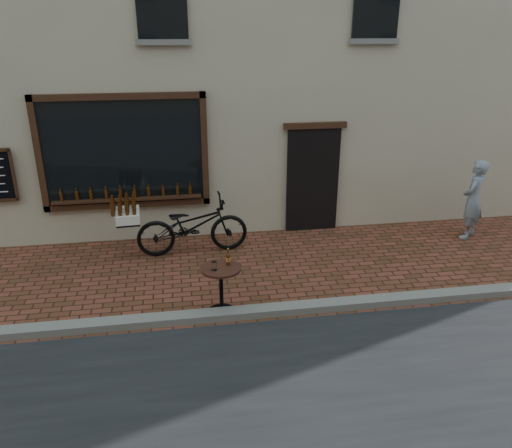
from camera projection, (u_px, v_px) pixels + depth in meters
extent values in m
plane|color=#4D2A19|center=(247.00, 323.00, 7.44)|extent=(90.00, 90.00, 0.00)
cube|color=slate|center=(245.00, 313.00, 7.60)|extent=(90.00, 0.25, 0.12)
cube|color=black|center=(124.00, 152.00, 9.63)|extent=(3.00, 0.06, 2.00)
cube|color=black|center=(118.00, 96.00, 9.22)|extent=(3.24, 0.10, 0.12)
cube|color=black|center=(129.00, 204.00, 10.01)|extent=(3.24, 0.10, 0.12)
cube|color=black|center=(39.00, 156.00, 9.39)|extent=(0.12, 0.10, 2.24)
cube|color=black|center=(205.00, 150.00, 9.85)|extent=(0.12, 0.10, 2.24)
cube|color=black|center=(128.00, 199.00, 9.91)|extent=(2.90, 0.16, 0.05)
cube|color=black|center=(312.00, 180.00, 10.48)|extent=(1.10, 0.10, 2.20)
cube|color=black|center=(315.00, 125.00, 10.03)|extent=(1.30, 0.10, 0.12)
cylinder|color=#3D1C07|center=(62.00, 196.00, 9.69)|extent=(0.06, 0.06, 0.19)
cylinder|color=#3D1C07|center=(76.00, 196.00, 9.73)|extent=(0.06, 0.06, 0.19)
cylinder|color=#3D1C07|center=(91.00, 195.00, 9.77)|extent=(0.06, 0.06, 0.19)
cylinder|color=#3D1C07|center=(106.00, 194.00, 9.81)|extent=(0.06, 0.06, 0.19)
cylinder|color=#3D1C07|center=(120.00, 194.00, 9.85)|extent=(0.06, 0.06, 0.19)
cylinder|color=#3D1C07|center=(135.00, 193.00, 9.89)|extent=(0.06, 0.06, 0.19)
cylinder|color=#3D1C07|center=(149.00, 192.00, 9.93)|extent=(0.06, 0.06, 0.19)
cylinder|color=#3D1C07|center=(163.00, 192.00, 9.97)|extent=(0.06, 0.06, 0.19)
cylinder|color=#3D1C07|center=(177.00, 191.00, 10.01)|extent=(0.06, 0.06, 0.19)
cylinder|color=#3D1C07|center=(191.00, 190.00, 10.06)|extent=(0.06, 0.06, 0.19)
imported|color=black|center=(192.00, 226.00, 9.56)|extent=(2.17, 0.88, 1.12)
cube|color=black|center=(128.00, 221.00, 9.24)|extent=(0.46, 0.62, 0.04)
cube|color=white|center=(128.00, 215.00, 9.20)|extent=(0.46, 0.65, 0.17)
cylinder|color=#3D1C07|center=(134.00, 208.00, 8.95)|extent=(0.07, 0.07, 0.24)
cylinder|color=#3D1C07|center=(127.00, 209.00, 8.92)|extent=(0.07, 0.07, 0.24)
cylinder|color=#3D1C07|center=(120.00, 209.00, 8.90)|extent=(0.07, 0.07, 0.24)
cylinder|color=#3D1C07|center=(112.00, 210.00, 8.87)|extent=(0.07, 0.07, 0.24)
cylinder|color=#3D1C07|center=(134.00, 206.00, 9.08)|extent=(0.07, 0.07, 0.24)
cylinder|color=#3D1C07|center=(127.00, 206.00, 9.06)|extent=(0.07, 0.07, 0.24)
cylinder|color=#3D1C07|center=(120.00, 207.00, 9.03)|extent=(0.07, 0.07, 0.24)
cylinder|color=#3D1C07|center=(113.00, 207.00, 9.00)|extent=(0.07, 0.07, 0.24)
cylinder|color=#3D1C07|center=(134.00, 203.00, 9.22)|extent=(0.07, 0.07, 0.24)
cylinder|color=#3D1C07|center=(127.00, 203.00, 9.19)|extent=(0.07, 0.07, 0.24)
cylinder|color=#3D1C07|center=(120.00, 204.00, 9.17)|extent=(0.07, 0.07, 0.24)
cylinder|color=#3D1C07|center=(113.00, 204.00, 9.14)|extent=(0.07, 0.07, 0.24)
cylinder|color=#3D1C07|center=(134.00, 200.00, 9.35)|extent=(0.07, 0.07, 0.24)
cylinder|color=#3D1C07|center=(127.00, 201.00, 9.33)|extent=(0.07, 0.07, 0.24)
cylinder|color=black|center=(222.00, 312.00, 7.70)|extent=(0.45, 0.45, 0.03)
cylinder|color=black|center=(221.00, 291.00, 7.56)|extent=(0.06, 0.06, 0.71)
cylinder|color=black|center=(221.00, 269.00, 7.43)|extent=(0.61, 0.61, 0.04)
cylinder|color=gold|center=(228.00, 259.00, 7.46)|extent=(0.06, 0.06, 0.06)
cylinder|color=white|center=(214.00, 266.00, 7.31)|extent=(0.08, 0.08, 0.13)
imported|color=gray|center=(473.00, 200.00, 10.18)|extent=(0.71, 0.70, 1.65)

